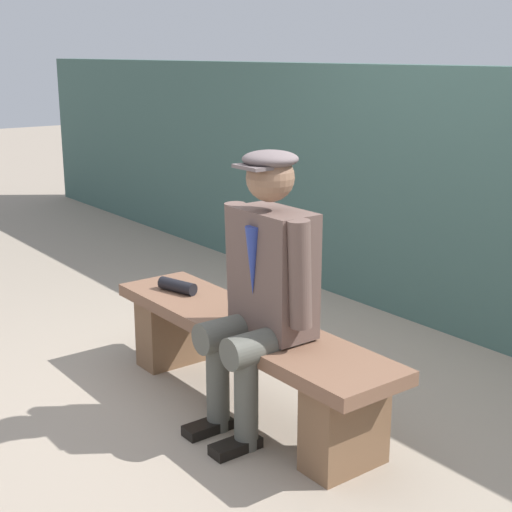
{
  "coord_description": "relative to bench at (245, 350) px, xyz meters",
  "views": [
    {
      "loc": [
        -2.83,
        2.08,
        1.75
      ],
      "look_at": [
        -0.09,
        0.0,
        0.81
      ],
      "focal_mm": 53.06,
      "sensor_mm": 36.0,
      "label": 1
    }
  ],
  "objects": [
    {
      "name": "bench",
      "position": [
        0.0,
        0.0,
        0.0
      ],
      "size": [
        1.85,
        0.43,
        0.46
      ],
      "color": "brown",
      "rests_on": "ground"
    },
    {
      "name": "rolled_magazine",
      "position": [
        0.6,
        0.02,
        0.19
      ],
      "size": [
        0.25,
        0.13,
        0.07
      ],
      "primitive_type": "cylinder",
      "rotation": [
        0.0,
        1.57,
        0.27
      ],
      "color": "black",
      "rests_on": "bench"
    },
    {
      "name": "ground_plane",
      "position": [
        0.0,
        0.0,
        -0.31
      ],
      "size": [
        30.0,
        30.0,
        0.0
      ],
      "primitive_type": "plane",
      "color": "gray"
    },
    {
      "name": "seated_man",
      "position": [
        -0.22,
        0.06,
        0.42
      ],
      "size": [
        0.58,
        0.53,
        1.33
      ],
      "color": "brown",
      "rests_on": "ground"
    },
    {
      "name": "stadium_wall",
      "position": [
        0.0,
        -1.76,
        0.52
      ],
      "size": [
        12.0,
        0.24,
        1.66
      ],
      "primitive_type": "cube",
      "color": "#3E5C55",
      "rests_on": "ground"
    }
  ]
}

